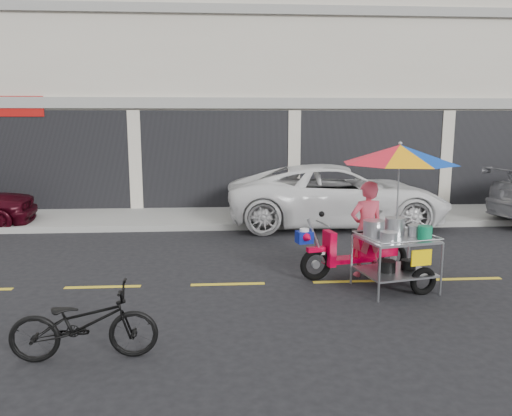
{
  "coord_description": "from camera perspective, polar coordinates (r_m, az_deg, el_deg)",
  "views": [
    {
      "loc": [
        -2.08,
        -7.77,
        2.64
      ],
      "look_at": [
        -1.5,
        0.6,
        1.15
      ],
      "focal_mm": 35.0,
      "sensor_mm": 36.0,
      "label": 1
    }
  ],
  "objects": [
    {
      "name": "ground",
      "position": [
        8.47,
        10.57,
        -8.27
      ],
      "size": [
        90.0,
        90.0,
        0.0
      ],
      "primitive_type": "plane",
      "color": "black"
    },
    {
      "name": "sidewalk",
      "position": [
        13.68,
        4.86,
        -0.78
      ],
      "size": [
        45.0,
        3.0,
        0.15
      ],
      "primitive_type": "cube",
      "color": "gray",
      "rests_on": "ground"
    },
    {
      "name": "shophouse_block",
      "position": [
        19.07,
        11.31,
        14.67
      ],
      "size": [
        36.0,
        8.11,
        10.4
      ],
      "color": "beige",
      "rests_on": "ground"
    },
    {
      "name": "centerline",
      "position": [
        8.47,
        10.57,
        -8.25
      ],
      "size": [
        42.0,
        0.1,
        0.01
      ],
      "primitive_type": "cube",
      "color": "gold",
      "rests_on": "ground"
    },
    {
      "name": "white_pickup",
      "position": [
        12.73,
        9.27,
        1.46
      ],
      "size": [
        5.61,
        2.76,
        1.53
      ],
      "primitive_type": "imported",
      "rotation": [
        0.0,
        0.0,
        1.53
      ],
      "color": "white",
      "rests_on": "ground"
    },
    {
      "name": "near_bicycle",
      "position": [
        5.96,
        -19.05,
        -12.34
      ],
      "size": [
        1.64,
        0.66,
        0.84
      ],
      "primitive_type": "imported",
      "rotation": [
        0.0,
        0.0,
        1.63
      ],
      "color": "black",
      "rests_on": "ground"
    },
    {
      "name": "food_vendor_rig",
      "position": [
        8.18,
        14.58,
        1.44
      ],
      "size": [
        2.59,
        2.11,
        2.32
      ],
      "rotation": [
        0.0,
        0.0,
        0.22
      ],
      "color": "black",
      "rests_on": "ground"
    }
  ]
}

